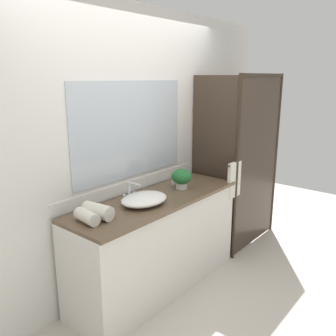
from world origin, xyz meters
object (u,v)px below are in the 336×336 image
(faucet, at_px, (130,193))
(amenity_bottle_shampoo, at_px, (173,181))
(sink_basin, at_px, (144,199))
(rolled_towel_middle, at_px, (98,211))
(amenity_bottle_lotion, at_px, (180,175))
(rolled_towel_near_edge, at_px, (87,217))
(potted_plant, at_px, (182,177))
(amenity_bottle_conditioner, at_px, (184,177))

(faucet, distance_m, amenity_bottle_shampoo, 0.59)
(sink_basin, distance_m, rolled_towel_middle, 0.47)
(sink_basin, bearing_deg, amenity_bottle_shampoo, 14.52)
(amenity_bottle_lotion, bearing_deg, rolled_towel_near_edge, -172.83)
(amenity_bottle_lotion, height_order, amenity_bottle_shampoo, amenity_bottle_lotion)
(rolled_towel_near_edge, bearing_deg, rolled_towel_middle, 3.62)
(potted_plant, height_order, amenity_bottle_shampoo, potted_plant)
(potted_plant, height_order, amenity_bottle_conditioner, potted_plant)
(potted_plant, bearing_deg, sink_basin, -178.42)
(faucet, xyz_separation_m, rolled_towel_near_edge, (-0.57, -0.13, -0.01))
(rolled_towel_near_edge, xyz_separation_m, rolled_towel_middle, (0.11, 0.01, 0.01))
(sink_basin, height_order, potted_plant, potted_plant)
(sink_basin, bearing_deg, amenity_bottle_conditioner, 11.11)
(amenity_bottle_shampoo, relative_size, rolled_towel_near_edge, 0.36)
(sink_basin, height_order, rolled_towel_near_edge, rolled_towel_near_edge)
(faucet, height_order, amenity_bottle_lotion, faucet)
(sink_basin, distance_m, amenity_bottle_shampoo, 0.61)
(sink_basin, relative_size, potted_plant, 2.22)
(faucet, bearing_deg, amenity_bottle_lotion, 3.32)
(rolled_towel_middle, bearing_deg, sink_basin, -6.44)
(sink_basin, relative_size, faucet, 2.59)
(sink_basin, distance_m, amenity_bottle_lotion, 0.82)
(amenity_bottle_lotion, xyz_separation_m, amenity_bottle_shampoo, (-0.19, -0.06, -0.01))
(amenity_bottle_conditioner, xyz_separation_m, rolled_towel_middle, (-1.23, -0.10, 0.01))
(amenity_bottle_shampoo, bearing_deg, faucet, 178.30)
(rolled_towel_near_edge, bearing_deg, sink_basin, -4.52)
(sink_basin, distance_m, rolled_towel_near_edge, 0.58)
(faucet, bearing_deg, rolled_towel_middle, -165.67)
(amenity_bottle_shampoo, height_order, amenity_bottle_conditioner, amenity_bottle_conditioner)
(sink_basin, xyz_separation_m, potted_plant, (0.55, 0.02, 0.07))
(rolled_towel_middle, bearing_deg, amenity_bottle_shampoo, 5.46)
(faucet, xyz_separation_m, rolled_towel_middle, (-0.46, -0.12, 0.00))
(amenity_bottle_lotion, bearing_deg, faucet, -176.68)
(potted_plant, distance_m, rolled_towel_middle, 1.01)
(amenity_bottle_shampoo, bearing_deg, amenity_bottle_conditioner, -0.95)
(faucet, bearing_deg, amenity_bottle_shampoo, -1.70)
(sink_basin, relative_size, amenity_bottle_lotion, 4.38)
(amenity_bottle_conditioner, distance_m, rolled_towel_middle, 1.23)
(sink_basin, bearing_deg, rolled_towel_near_edge, 175.48)
(sink_basin, xyz_separation_m, faucet, (0.00, 0.17, 0.01))
(sink_basin, relative_size, amenity_bottle_conditioner, 4.20)
(potted_plant, bearing_deg, rolled_towel_middle, 177.88)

